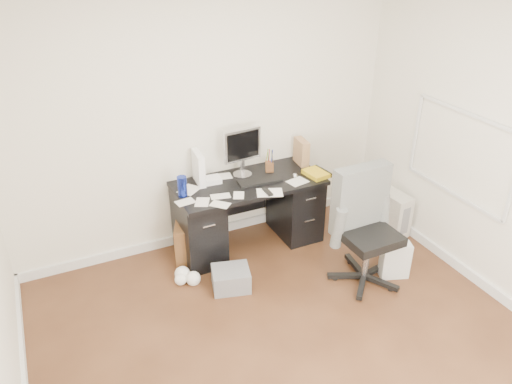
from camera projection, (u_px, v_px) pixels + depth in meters
ground at (301, 359)px, 3.94m from camera, size 4.00×4.00×0.00m
room_shell at (314, 168)px, 3.19m from camera, size 4.02×4.02×2.71m
desk at (249, 211)px, 5.18m from camera, size 1.50×0.70×0.75m
loose_papers at (232, 188)px, 4.90m from camera, size 1.10×0.60×0.00m
lcd_monitor at (242, 152)px, 5.02m from camera, size 0.43×0.27×0.51m
keyboard at (260, 181)px, 4.99m from camera, size 0.45×0.18×0.02m
computer_mouse at (295, 176)px, 5.08m from camera, size 0.06×0.06×0.05m
travel_mug at (182, 186)px, 4.70m from camera, size 0.11×0.11×0.20m
white_binder at (198, 168)px, 4.92m from camera, size 0.15×0.29×0.33m
magazine_file at (301, 152)px, 5.33m from camera, size 0.14×0.25×0.27m
pen_cup at (270, 160)px, 5.17m from camera, size 0.13×0.13×0.24m
yellow_book at (316, 173)px, 5.13m from camera, size 0.23×0.28×0.04m
paper_remote at (270, 192)px, 4.80m from camera, size 0.31×0.28×0.02m
office_chair at (370, 230)px, 4.56m from camera, size 0.65×0.65×1.13m
pc_tower at (390, 211)px, 5.51m from camera, size 0.25×0.49×0.47m
shopping_bag at (395, 260)px, 4.79m from camera, size 0.32×0.27×0.37m
wicker_basket at (198, 240)px, 5.05m from camera, size 0.56×0.56×0.43m
desk_printer at (231, 279)px, 4.68m from camera, size 0.41×0.36×0.20m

